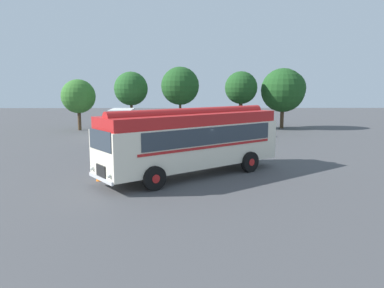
% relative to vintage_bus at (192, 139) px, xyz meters
% --- Properties ---
extents(ground_plane, '(120.00, 120.00, 0.00)m').
position_rel_vintage_bus_xyz_m(ground_plane, '(-0.18, 0.28, -1.89)').
color(ground_plane, '#474749').
extents(vintage_bus, '(9.56, 7.97, 3.49)m').
position_rel_vintage_bus_xyz_m(vintage_bus, '(0.00, 0.00, 0.00)').
color(vintage_bus, silver).
rests_on(vintage_bus, ground).
extents(car_near_left, '(2.28, 4.35, 1.66)m').
position_rel_vintage_bus_xyz_m(car_near_left, '(-3.40, 14.78, -1.05)').
color(car_near_left, maroon).
rests_on(car_near_left, ground).
extents(car_mid_left, '(2.26, 4.34, 1.66)m').
position_rel_vintage_bus_xyz_m(car_mid_left, '(-0.69, 14.66, -1.05)').
color(car_mid_left, silver).
rests_on(car_mid_left, ground).
extents(car_mid_right, '(2.11, 4.28, 1.66)m').
position_rel_vintage_bus_xyz_m(car_mid_right, '(2.34, 14.76, -1.05)').
color(car_mid_right, '#4C5156').
rests_on(car_mid_right, ground).
extents(car_far_right, '(2.33, 4.37, 1.66)m').
position_rel_vintage_bus_xyz_m(car_far_right, '(4.83, 15.29, -1.05)').
color(car_far_right, black).
rests_on(car_far_right, ground).
extents(box_van, '(2.53, 5.85, 2.50)m').
position_rel_vintage_bus_xyz_m(box_van, '(-6.20, 14.56, -0.53)').
color(box_van, silver).
rests_on(box_van, ground).
extents(tree_far_left, '(3.51, 3.51, 5.29)m').
position_rel_vintage_bus_xyz_m(tree_far_left, '(-11.64, 20.22, 1.64)').
color(tree_far_left, '#4C3823').
rests_on(tree_far_left, ground).
extents(tree_left_of_centre, '(3.52, 3.50, 6.07)m').
position_rel_vintage_bus_xyz_m(tree_left_of_centre, '(-6.25, 20.46, 2.36)').
color(tree_left_of_centre, '#4C3823').
rests_on(tree_left_of_centre, ground).
extents(tree_centre, '(3.92, 3.92, 6.56)m').
position_rel_vintage_bus_xyz_m(tree_centre, '(-1.11, 20.09, 2.65)').
color(tree_centre, '#4C3823').
rests_on(tree_centre, ground).
extents(tree_right_of_centre, '(3.46, 3.46, 6.14)m').
position_rel_vintage_bus_xyz_m(tree_right_of_centre, '(5.44, 21.18, 2.56)').
color(tree_right_of_centre, '#4C3823').
rests_on(tree_right_of_centre, ground).
extents(tree_far_right, '(4.75, 4.72, 6.50)m').
position_rel_vintage_bus_xyz_m(tree_far_right, '(10.25, 21.64, 2.31)').
color(tree_far_right, '#4C3823').
rests_on(tree_far_right, ground).
extents(traffic_cone, '(0.36, 0.36, 0.55)m').
position_rel_vintage_bus_xyz_m(traffic_cone, '(-4.54, -1.11, -1.62)').
color(traffic_cone, orange).
rests_on(traffic_cone, ground).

